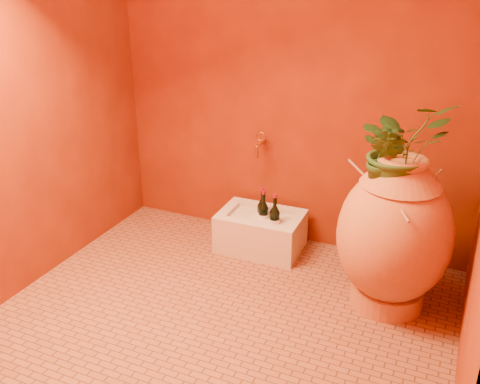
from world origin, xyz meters
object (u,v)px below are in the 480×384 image
at_px(stone_basin, 261,232).
at_px(wall_tap, 260,143).
at_px(amphora, 394,234).
at_px(wine_bottle_c, 263,216).
at_px(wine_bottle_b, 262,213).
at_px(wine_bottle_a, 274,221).

relative_size(stone_basin, wall_tap, 3.56).
bearing_deg(amphora, wine_bottle_c, 161.04).
distance_m(amphora, wine_bottle_c, 0.99).
distance_m(wine_bottle_b, wall_tap, 0.49).
distance_m(wine_bottle_a, wall_tap, 0.55).
bearing_deg(stone_basin, amphora, -18.17).
bearing_deg(wall_tap, amphora, -25.03).
xyz_separation_m(stone_basin, wine_bottle_c, (0.01, 0.01, 0.12)).
relative_size(wine_bottle_c, wall_tap, 1.81).
bearing_deg(stone_basin, wine_bottle_c, 34.41).
height_order(wine_bottle_b, wall_tap, wall_tap).
bearing_deg(wall_tap, stone_basin, -63.74).
xyz_separation_m(stone_basin, wine_bottle_a, (0.11, -0.04, 0.13)).
bearing_deg(amphora, stone_basin, 161.83).
relative_size(wine_bottle_a, wall_tap, 1.87).
xyz_separation_m(stone_basin, wine_bottle_b, (-0.01, 0.04, 0.13)).
bearing_deg(amphora, wine_bottle_a, 161.87).
relative_size(wine_bottle_b, wall_tap, 1.84).
distance_m(wine_bottle_a, wine_bottle_b, 0.14).
bearing_deg(wine_bottle_a, amphora, -18.13).
bearing_deg(stone_basin, wine_bottle_a, -18.42).
height_order(stone_basin, wine_bottle_c, wine_bottle_c).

